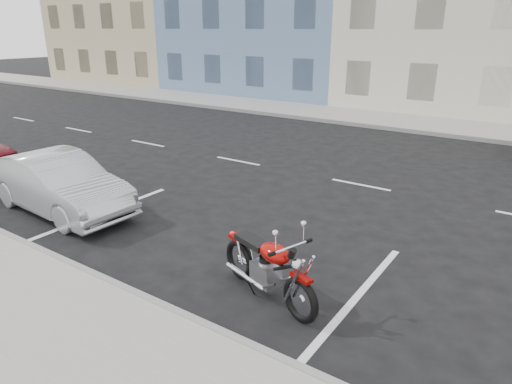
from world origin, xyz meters
TOP-DOWN VIEW (x-y plane):
  - ground at (0.00, 0.00)m, footprint 120.00×120.00m
  - sidewalk_far at (-5.00, 8.70)m, footprint 80.00×3.40m
  - curb_near at (-5.00, -7.00)m, footprint 80.00×0.12m
  - curb_far at (-5.00, 7.00)m, footprint 80.00×0.12m
  - motorcycle at (-0.40, -6.05)m, footprint 2.06×0.94m
  - sedan_silver at (-6.81, -5.49)m, footprint 4.00×1.58m

SIDE VIEW (x-z plane):
  - ground at x=0.00m, z-range 0.00..0.00m
  - sidewalk_far at x=-5.00m, z-range 0.00..0.15m
  - curb_near at x=-5.00m, z-range 0.00..0.16m
  - curb_far at x=-5.00m, z-range 0.00..0.16m
  - motorcycle at x=-0.40m, z-range -0.05..1.03m
  - sedan_silver at x=-6.81m, z-range 0.00..1.30m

